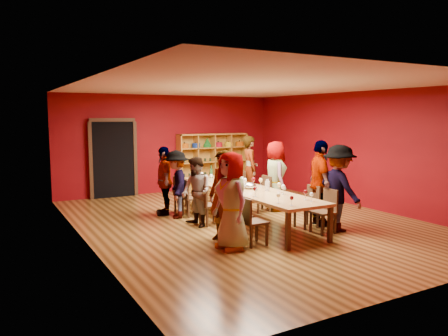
{
  "coord_description": "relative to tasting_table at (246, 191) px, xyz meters",
  "views": [
    {
      "loc": [
        -5.11,
        -8.16,
        2.36
      ],
      "look_at": [
        -0.18,
        0.69,
        1.15
      ],
      "focal_mm": 35.0,
      "sensor_mm": 36.0,
      "label": 1
    }
  ],
  "objects": [
    {
      "name": "person_left_4",
      "position": [
        -1.34,
        1.56,
        0.12
      ],
      "size": [
        0.68,
        1.05,
        1.64
      ],
      "primitive_type": "imported",
      "rotation": [
        0.0,
        0.0,
        -1.85
      ],
      "color": "#567BB2",
      "rests_on": "ground"
    },
    {
      "name": "wine_glass_9",
      "position": [
        -0.26,
        1.72,
        0.19
      ],
      "size": [
        0.08,
        0.08,
        0.19
      ],
      "color": "white",
      "rests_on": "tasting_table"
    },
    {
      "name": "wine_glass_19",
      "position": [
        -0.35,
        -0.11,
        0.19
      ],
      "size": [
        0.08,
        0.08,
        0.19
      ],
      "color": "white",
      "rests_on": "tasting_table"
    },
    {
      "name": "wine_glass_0",
      "position": [
        0.28,
        0.14,
        0.21
      ],
      "size": [
        0.09,
        0.09,
        0.22
      ],
      "color": "white",
      "rests_on": "tasting_table"
    },
    {
      "name": "chair_person_right_3",
      "position": [
        0.91,
        0.67,
        -0.2
      ],
      "size": [
        0.42,
        0.42,
        0.89
      ],
      "color": "#311D10",
      "rests_on": "ground"
    },
    {
      "name": "doorway",
      "position": [
        -1.8,
        4.43,
        0.42
      ],
      "size": [
        1.4,
        0.17,
        2.3
      ],
      "color": "black",
      "rests_on": "ground"
    },
    {
      "name": "chair_person_right_4",
      "position": [
        0.91,
        1.89,
        -0.2
      ],
      "size": [
        0.42,
        0.42,
        0.89
      ],
      "color": "#311D10",
      "rests_on": "ground"
    },
    {
      "name": "person_right_0",
      "position": [
        1.24,
        -1.6,
        0.19
      ],
      "size": [
        0.52,
        1.17,
        1.78
      ],
      "primitive_type": "imported",
      "rotation": [
        0.0,
        0.0,
        1.53
      ],
      "color": "#131935",
      "rests_on": "ground"
    },
    {
      "name": "wine_glass_7",
      "position": [
        -0.29,
        1.92,
        0.19
      ],
      "size": [
        0.08,
        0.08,
        0.19
      ],
      "color": "white",
      "rests_on": "tasting_table"
    },
    {
      "name": "chair_person_left_1",
      "position": [
        -0.91,
        -1.07,
        -0.2
      ],
      "size": [
        0.42,
        0.42,
        0.89
      ],
      "color": "#311D10",
      "rests_on": "ground"
    },
    {
      "name": "carafe_a",
      "position": [
        -0.12,
        -0.02,
        0.17
      ],
      "size": [
        0.12,
        0.12,
        0.27
      ],
      "color": "white",
      "rests_on": "tasting_table"
    },
    {
      "name": "wine_glass_3",
      "position": [
        0.29,
        -1.69,
        0.2
      ],
      "size": [
        0.08,
        0.08,
        0.2
      ],
      "color": "white",
      "rests_on": "tasting_table"
    },
    {
      "name": "wine_glass_12",
      "position": [
        -0.28,
        -1.99,
        0.18
      ],
      "size": [
        0.07,
        0.07,
        0.18
      ],
      "color": "white",
      "rests_on": "tasting_table"
    },
    {
      "name": "wine_bottle",
      "position": [
        0.09,
        1.87,
        0.18
      ],
      "size": [
        0.09,
        0.09,
        0.33
      ],
      "color": "#133619",
      "rests_on": "tasting_table"
    },
    {
      "name": "chair_person_left_3",
      "position": [
        -0.91,
        1.09,
        -0.2
      ],
      "size": [
        0.42,
        0.42,
        0.89
      ],
      "color": "#311D10",
      "rests_on": "ground"
    },
    {
      "name": "chair_person_right_1",
      "position": [
        0.91,
        -1.08,
        -0.2
      ],
      "size": [
        0.42,
        0.42,
        0.89
      ],
      "color": "#311D10",
      "rests_on": "ground"
    },
    {
      "name": "person_right_1",
      "position": [
        1.19,
        -1.08,
        0.23
      ],
      "size": [
        0.9,
        1.19,
        1.85
      ],
      "primitive_type": "imported",
      "rotation": [
        0.0,
        0.0,
        1.14
      ],
      "color": "silver",
      "rests_on": "ground"
    },
    {
      "name": "wine_glass_1",
      "position": [
        0.27,
        1.73,
        0.19
      ],
      "size": [
        0.08,
        0.08,
        0.2
      ],
      "color": "white",
      "rests_on": "tasting_table"
    },
    {
      "name": "wine_glass_4",
      "position": [
        0.38,
        -0.01,
        0.2
      ],
      "size": [
        0.09,
        0.09,
        0.21
      ],
      "color": "white",
      "rests_on": "tasting_table"
    },
    {
      "name": "wine_glass_17",
      "position": [
        -0.37,
        -0.92,
        0.2
      ],
      "size": [
        0.08,
        0.08,
        0.2
      ],
      "color": "white",
      "rests_on": "tasting_table"
    },
    {
      "name": "wine_glass_14",
      "position": [
        0.13,
        0.26,
        0.19
      ],
      "size": [
        0.08,
        0.08,
        0.2
      ],
      "color": "white",
      "rests_on": "tasting_table"
    },
    {
      "name": "wine_glass_20",
      "position": [
        -0.34,
        -1.67,
        0.19
      ],
      "size": [
        0.07,
        0.07,
        0.19
      ],
      "color": "white",
      "rests_on": "tasting_table"
    },
    {
      "name": "wine_glass_2",
      "position": [
        0.29,
        -1.86,
        0.18
      ],
      "size": [
        0.07,
        0.07,
        0.18
      ],
      "color": "white",
      "rests_on": "tasting_table"
    },
    {
      "name": "wine_glass_16",
      "position": [
        0.36,
        0.85,
        0.19
      ],
      "size": [
        0.07,
        0.07,
        0.19
      ],
      "color": "white",
      "rests_on": "tasting_table"
    },
    {
      "name": "person_left_0",
      "position": [
        -1.31,
        -1.59,
        0.17
      ],
      "size": [
        0.52,
        0.88,
        1.74
      ],
      "primitive_type": "imported",
      "rotation": [
        0.0,
        0.0,
        -1.51
      ],
      "color": "#141A38",
      "rests_on": "ground"
    },
    {
      "name": "room_shell",
      "position": [
        0.0,
        0.0,
        0.8
      ],
      "size": [
        7.1,
        9.1,
        3.04
      ],
      "color": "#523515",
      "rests_on": "ground"
    },
    {
      "name": "person_left_3",
      "position": [
        -1.23,
        1.09,
        0.09
      ],
      "size": [
        0.74,
        1.1,
        1.58
      ],
      "primitive_type": "imported",
      "rotation": [
        0.0,
        0.0,
        -1.91
      ],
      "color": "#C98789",
      "rests_on": "ground"
    },
    {
      "name": "person_left_2",
      "position": [
        -1.17,
        0.14,
        0.05
      ],
      "size": [
        0.47,
        0.76,
        1.5
      ],
      "primitive_type": "imported",
      "rotation": [
        0.0,
        0.0,
        -1.48
      ],
      "color": "#6183C9",
      "rests_on": "ground"
    },
    {
      "name": "spittoon_bowl",
      "position": [
        0.06,
        -0.05,
        0.12
      ],
      "size": [
        0.28,
        0.28,
        0.16
      ],
      "primitive_type": "ellipsoid",
      "color": "silver",
      "rests_on": "tasting_table"
    },
    {
      "name": "wine_glass_10",
      "position": [
        -0.36,
        -0.93,
        0.18
      ],
      "size": [
        0.07,
        0.07,
        0.18
      ],
      "color": "white",
      "rests_on": "tasting_table"
    },
    {
      "name": "shelving_unit",
      "position": [
        1.4,
        4.32,
        0.28
      ],
      "size": [
        2.4,
        0.4,
        1.8
      ],
      "color": "#B47E28",
      "rests_on": "ground"
    },
    {
      "name": "wine_glass_8",
      "position": [
        0.28,
        -0.98,
        0.2
      ],
      "size": [
        0.08,
        0.08,
        0.21
      ],
      "color": "white",
      "rests_on": "tasting_table"
    },
    {
      "name": "wine_glass_15",
      "position": [
        -0.19,
        1.33,
        0.18
      ],
      "size": [
        0.07,
        0.07,
        0.18
      ],
      "color": "white",
      "rests_on": "tasting_table"
    },
    {
      "name": "chair_person_left_2",
      "position": [
        -0.91,
        0.14,
        -0.2
      ],
      "size": [
        0.42,
        0.42,
        0.89
      ],
      "color": "#311D10",
      "rests_on": "ground"
    },
    {
      "name": "person_left_1",
      "position": [
        -1.2,
        -1.07,
        0.16
      ],
      "size": [
        0.64,
        0.75,
        1.73
      ],
      "primitive_type": "imported",
      "rotation": [
        0.0,
        0.0,
        -1.23
      ],
      "color": "silver",
      "rests_on": "ground"
    },
    {
      "name": "wine_glass_6",
      "position": [
        -0.28,
        0.17,
        0.18
      ],
      "size": [
        0.07,
        0.07,
        0.18
      ],
      "color": "white",
      "rests_on": "tasting_table"
    },
    {
      "name": "wine_glass_18",
      "position": [
        0.32,
        1.81,
        0.2
      ],
      "size": [
        0.08,
        0.08,
        0.2
      ],
      "color": "white",
      "rests_on": "tasting_table"
    },
    {
      "name": "tasting_table",
      "position": [
        0.0,
        0.0,
        0.0
      ],
      "size": [
        1.1,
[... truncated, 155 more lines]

